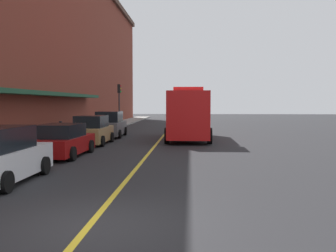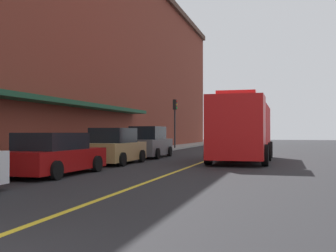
{
  "view_description": "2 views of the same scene",
  "coord_description": "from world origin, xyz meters",
  "views": [
    {
      "loc": [
        2.08,
        -7.84,
        2.53
      ],
      "look_at": [
        0.5,
        19.53,
        0.9
      ],
      "focal_mm": 41.68,
      "sensor_mm": 36.0,
      "label": 1
    },
    {
      "loc": [
        4.18,
        -3.25,
        1.58
      ],
      "look_at": [
        -1.91,
        18.1,
        1.89
      ],
      "focal_mm": 44.25,
      "sensor_mm": 36.0,
      "label": 2
    }
  ],
  "objects": [
    {
      "name": "fire_truck",
      "position": [
        1.95,
        19.2,
        1.67
      ],
      "size": [
        2.93,
        8.59,
        3.5
      ],
      "rotation": [
        0.0,
        0.0,
        -1.57
      ],
      "color": "red",
      "rests_on": "ground"
    },
    {
      "name": "sidewalk_left",
      "position": [
        -6.2,
        25.0,
        0.07
      ],
      "size": [
        2.4,
        70.0,
        0.15
      ],
      "primitive_type": "cube",
      "color": "gray",
      "rests_on": "ground"
    },
    {
      "name": "brick_building_left",
      "position": [
        -11.81,
        23.99,
        7.75
      ],
      "size": [
        10.0,
        64.0,
        15.49
      ],
      "color": "maroon",
      "rests_on": "ground"
    },
    {
      "name": "parking_meter_2",
      "position": [
        -5.35,
        17.66,
        1.06
      ],
      "size": [
        0.14,
        0.18,
        1.33
      ],
      "color": "#4C4C51",
      "rests_on": "sidewalk_left"
    },
    {
      "name": "parked_car_2",
      "position": [
        -3.91,
        15.59,
        0.82
      ],
      "size": [
        2.03,
        4.23,
        1.76
      ],
      "rotation": [
        0.0,
        0.0,
        1.57
      ],
      "color": "#A5844C",
      "rests_on": "ground"
    },
    {
      "name": "parked_car_1",
      "position": [
        -3.96,
        10.15,
        0.73
      ],
      "size": [
        2.16,
        4.72,
        1.55
      ],
      "rotation": [
        0.0,
        0.0,
        1.55
      ],
      "color": "maroon",
      "rests_on": "ground"
    },
    {
      "name": "parking_meter_0",
      "position": [
        -5.35,
        10.26,
        1.06
      ],
      "size": [
        0.14,
        0.18,
        1.33
      ],
      "color": "#4C4C51",
      "rests_on": "sidewalk_left"
    },
    {
      "name": "lane_center_stripe",
      "position": [
        0.0,
        25.0,
        0.0
      ],
      "size": [
        0.16,
        70.0,
        0.01
      ],
      "primitive_type": "cube",
      "color": "gold",
      "rests_on": "ground"
    },
    {
      "name": "parked_car_3",
      "position": [
        -3.9,
        20.82,
        0.88
      ],
      "size": [
        2.12,
        4.62,
        1.91
      ],
      "rotation": [
        0.0,
        0.0,
        1.59
      ],
      "color": "#595B60",
      "rests_on": "ground"
    },
    {
      "name": "parking_meter_1",
      "position": [
        -5.35,
        14.05,
        1.06
      ],
      "size": [
        0.14,
        0.18,
        1.33
      ],
      "color": "#4C4C51",
      "rests_on": "sidewalk_left"
    },
    {
      "name": "traffic_light_near",
      "position": [
        -5.29,
        32.2,
        3.16
      ],
      "size": [
        0.38,
        0.36,
        4.3
      ],
      "color": "#232326",
      "rests_on": "sidewalk_left"
    },
    {
      "name": "ground_plane",
      "position": [
        0.0,
        25.0,
        0.0
      ],
      "size": [
        112.0,
        112.0,
        0.0
      ],
      "primitive_type": "plane",
      "color": "#232326"
    }
  ]
}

